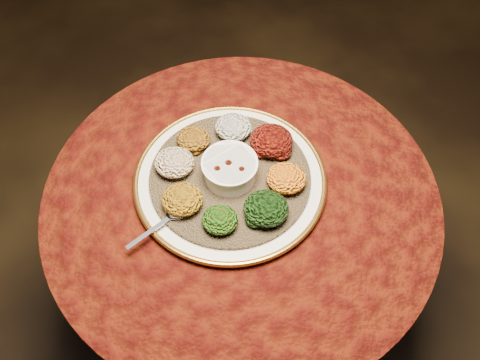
# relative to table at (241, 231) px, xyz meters

# --- Properties ---
(table) EXTENTS (0.96, 0.96, 0.73)m
(table) POSITION_rel_table_xyz_m (0.00, 0.00, 0.00)
(table) COLOR black
(table) RESTS_ON ground
(platter) EXTENTS (0.59, 0.59, 0.02)m
(platter) POSITION_rel_table_xyz_m (-0.03, 0.03, 0.19)
(platter) COLOR silver
(platter) RESTS_ON table
(injera) EXTENTS (0.48, 0.48, 0.01)m
(injera) POSITION_rel_table_xyz_m (-0.03, 0.03, 0.20)
(injera) COLOR brown
(injera) RESTS_ON platter
(stew_bowl) EXTENTS (0.13, 0.13, 0.06)m
(stew_bowl) POSITION_rel_table_xyz_m (-0.03, 0.03, 0.24)
(stew_bowl) COLOR white
(stew_bowl) RESTS_ON injera
(spoon) EXTENTS (0.11, 0.12, 0.01)m
(spoon) POSITION_rel_table_xyz_m (-0.14, -0.11, 0.21)
(spoon) COLOR silver
(spoon) RESTS_ON injera
(portion_ayib) EXTENTS (0.09, 0.09, 0.04)m
(portion_ayib) POSITION_rel_table_xyz_m (-0.05, 0.16, 0.23)
(portion_ayib) COLOR beige
(portion_ayib) RESTS_ON injera
(portion_kitfo) EXTENTS (0.11, 0.10, 0.05)m
(portion_kitfo) POSITION_rel_table_xyz_m (0.05, 0.13, 0.23)
(portion_kitfo) COLOR black
(portion_kitfo) RESTS_ON injera
(portion_tikil) EXTENTS (0.09, 0.09, 0.05)m
(portion_tikil) POSITION_rel_table_xyz_m (0.10, 0.03, 0.23)
(portion_tikil) COLOR #B47F0F
(portion_tikil) RESTS_ON injera
(portion_gomen) EXTENTS (0.10, 0.10, 0.05)m
(portion_gomen) POSITION_rel_table_xyz_m (0.07, -0.06, 0.23)
(portion_gomen) COLOR black
(portion_gomen) RESTS_ON injera
(portion_mixveg) EXTENTS (0.08, 0.08, 0.04)m
(portion_mixveg) POSITION_rel_table_xyz_m (-0.03, -0.11, 0.23)
(portion_mixveg) COLOR #953309
(portion_mixveg) RESTS_ON injera
(portion_kik) EXTENTS (0.10, 0.09, 0.05)m
(portion_kik) POSITION_rel_table_xyz_m (-0.13, -0.07, 0.23)
(portion_kik) COLOR #9B6D0D
(portion_kik) RESTS_ON injera
(portion_timatim) EXTENTS (0.10, 0.09, 0.05)m
(portion_timatim) POSITION_rel_table_xyz_m (-0.17, 0.03, 0.23)
(portion_timatim) COLOR #700906
(portion_timatim) RESTS_ON injera
(portion_shiro) EXTENTS (0.08, 0.08, 0.04)m
(portion_shiro) POSITION_rel_table_xyz_m (-0.14, 0.11, 0.23)
(portion_shiro) COLOR #894810
(portion_shiro) RESTS_ON injera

